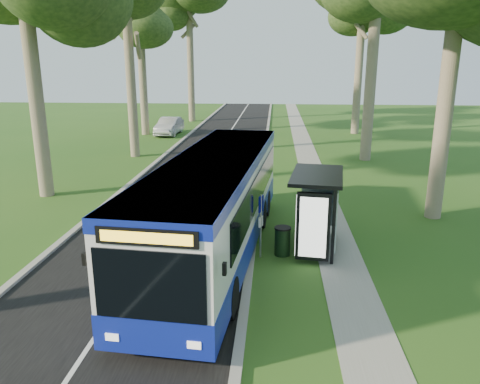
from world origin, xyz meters
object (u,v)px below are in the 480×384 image
Objects in this scene: bus at (216,206)px; bus_shelter at (322,200)px; car_white at (169,126)px; car_silver at (169,126)px; bus_stop_sign at (261,218)px; litter_bin at (282,241)px.

bus_shelter is (3.55, 0.45, 0.15)m from bus.
car_white is at bearing 110.96° from bus.
car_silver is at bearing -53.76° from car_white.
bus_stop_sign is (1.51, -0.11, -0.37)m from bus.
bus_stop_sign is 2.17m from bus_shelter.
litter_bin is at bearing 42.98° from bus_stop_sign.
litter_bin is 28.48m from car_white.
bus_stop_sign is at bearing -156.81° from bus_shelter.
litter_bin is 0.21× the size of car_silver.
car_silver is at bearing 131.75° from bus_stop_sign.
bus_stop_sign is 1.19m from litter_bin.
car_white is 0.14m from car_silver.
bus is 5.90× the size of bus_stop_sign.
litter_bin is (-1.29, -0.30, -1.41)m from bus_shelter.
bus_shelter is at bearing 38.52° from bus_stop_sign.
bus is at bearing -161.27° from bus_stop_sign.
bus_stop_sign is at bearing -69.79° from car_white.
bus_stop_sign is at bearing -68.13° from car_silver.
litter_bin is 28.34m from car_silver.
litter_bin is at bearing -159.46° from bus_shelter.
litter_bin is 0.22× the size of car_white.
car_silver reaches higher than litter_bin.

